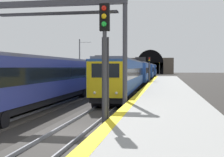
# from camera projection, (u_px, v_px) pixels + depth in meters

# --- Properties ---
(ground_plane) EXTENTS (320.00, 320.00, 0.00)m
(ground_plane) POSITION_uv_depth(u_px,v_px,m) (69.00, 136.00, 13.61)
(ground_plane) COLOR #282623
(platform_right) EXTENTS (112.00, 4.56, 1.03)m
(platform_right) POSITION_uv_depth(u_px,v_px,m) (168.00, 127.00, 12.85)
(platform_right) COLOR gray
(platform_right) RESTS_ON ground_plane
(platform_right_edge_strip) EXTENTS (112.00, 0.50, 0.01)m
(platform_right_edge_strip) POSITION_uv_depth(u_px,v_px,m) (120.00, 114.00, 13.18)
(platform_right_edge_strip) COLOR yellow
(platform_right_edge_strip) RESTS_ON platform_right
(track_main_line) EXTENTS (160.00, 3.03, 0.21)m
(track_main_line) POSITION_uv_depth(u_px,v_px,m) (69.00, 135.00, 13.61)
(track_main_line) COLOR #383533
(track_main_line) RESTS_ON ground_plane
(train_main_approaching) EXTENTS (84.14, 3.13, 4.69)m
(train_main_approaching) POSITION_uv_depth(u_px,v_px,m) (145.00, 71.00, 62.22)
(train_main_approaching) COLOR #264C99
(train_main_approaching) RESTS_ON ground_plane
(train_adjacent_platform) EXTENTS (64.23, 2.94, 4.67)m
(train_adjacent_platform) POSITION_uv_depth(u_px,v_px,m) (101.00, 73.00, 43.75)
(train_adjacent_platform) COLOR navy
(train_adjacent_platform) RESTS_ON ground_plane
(railway_signal_near) EXTENTS (0.39, 0.38, 5.47)m
(railway_signal_near) POSITION_uv_depth(u_px,v_px,m) (105.00, 60.00, 11.93)
(railway_signal_near) COLOR #38383D
(railway_signal_near) RESTS_ON ground_plane
(railway_signal_mid) EXTENTS (0.39, 0.38, 4.50)m
(railway_signal_mid) POSITION_uv_depth(u_px,v_px,m) (149.00, 70.00, 44.22)
(railway_signal_mid) COLOR #4C4C54
(railway_signal_mid) RESTS_ON ground_plane
(railway_signal_far) EXTENTS (0.39, 0.38, 5.02)m
(railway_signal_far) POSITION_uv_depth(u_px,v_px,m) (159.00, 67.00, 116.63)
(railway_signal_far) COLOR #38383D
(railway_signal_far) RESTS_ON ground_plane
(overhead_signal_gantry) EXTENTS (0.70, 8.76, 7.11)m
(overhead_signal_gantry) POSITION_uv_depth(u_px,v_px,m) (56.00, 29.00, 18.88)
(overhead_signal_gantry) COLOR #3F3F47
(overhead_signal_gantry) RESTS_ON ground_plane
(tunnel_portal) EXTENTS (2.31, 20.00, 11.20)m
(tunnel_portal) POSITION_uv_depth(u_px,v_px,m) (150.00, 66.00, 134.17)
(tunnel_portal) COLOR #51473D
(tunnel_portal) RESTS_ON ground_plane
(catenary_mast_near) EXTENTS (0.22, 2.34, 8.28)m
(catenary_mast_near) POSITION_uv_depth(u_px,v_px,m) (80.00, 61.00, 58.04)
(catenary_mast_near) COLOR #595B60
(catenary_mast_near) RESTS_ON ground_plane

